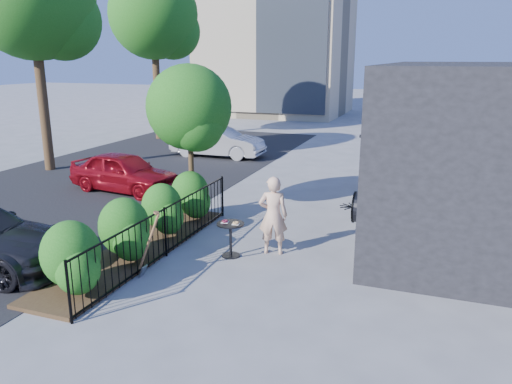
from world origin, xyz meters
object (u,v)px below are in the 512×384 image
at_px(woman, 273,215).
at_px(car_silver, 218,141).
at_px(patio_tree, 191,113).
at_px(street_tree_near, 33,4).
at_px(cafe_table, 231,233).
at_px(car_red, 124,172).
at_px(street_tree_far, 154,20).
at_px(shovel, 148,248).

relative_size(woman, car_silver, 0.43).
distance_m(patio_tree, street_tree_near, 8.92).
relative_size(street_tree_near, cafe_table, 10.40).
xyz_separation_m(car_red, car_silver, (0.42, 6.26, 0.03)).
xyz_separation_m(street_tree_near, street_tree_far, (0.00, 8.00, 0.00)).
height_order(shovel, car_red, shovel).
bearing_deg(woman, car_silver, -72.98).
distance_m(street_tree_far, car_red, 11.88).
xyz_separation_m(street_tree_near, car_red, (4.46, -1.66, -5.29)).
distance_m(woman, shovel, 2.76).
xyz_separation_m(patio_tree, car_red, (-3.24, 1.54, -2.14)).
xyz_separation_m(patio_tree, car_silver, (-2.83, 7.80, -2.11)).
bearing_deg(car_red, shovel, -134.21).
height_order(patio_tree, car_red, patio_tree).
bearing_deg(woman, street_tree_far, -64.49).
bearing_deg(car_silver, cafe_table, -154.72).
relative_size(street_tree_far, shovel, 5.88).
bearing_deg(street_tree_near, shovel, -39.00).
height_order(woman, shovel, woman).
relative_size(cafe_table, woman, 0.46).
relative_size(patio_tree, car_silver, 0.99).
relative_size(shovel, car_red, 0.38).
bearing_deg(car_silver, woman, -149.97).
bearing_deg(car_silver, patio_tree, -160.56).
xyz_separation_m(woman, shovel, (-1.85, -2.03, -0.24)).
xyz_separation_m(patio_tree, street_tree_far, (-7.70, 11.20, 3.15)).
bearing_deg(cafe_table, car_red, 144.13).
bearing_deg(street_tree_far, street_tree_near, -90.00).
bearing_deg(cafe_table, shovel, -124.33).
relative_size(car_red, car_silver, 0.92).
bearing_deg(street_tree_far, shovel, -59.99).
xyz_separation_m(street_tree_far, car_red, (4.46, -9.66, -5.29)).
bearing_deg(cafe_table, street_tree_far, 125.85).
relative_size(street_tree_near, car_red, 2.25).
bearing_deg(woman, car_red, -42.28).
bearing_deg(woman, cafe_table, 18.02).
height_order(street_tree_far, car_silver, street_tree_far).
relative_size(patio_tree, woman, 2.29).
distance_m(shovel, car_silver, 12.23).
bearing_deg(shovel, street_tree_far, 120.01).
bearing_deg(car_red, street_tree_far, 32.38).
height_order(shovel, car_silver, shovel).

